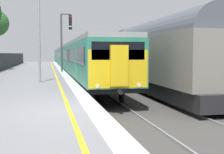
% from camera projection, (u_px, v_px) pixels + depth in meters
% --- Properties ---
extents(ground, '(17.40, 110.00, 1.21)m').
position_uv_depth(ground, '(161.00, 124.00, 9.75)').
color(ground, gray).
extents(commuter_train_at_platform, '(2.83, 61.39, 3.81)m').
position_uv_depth(commuter_train_at_platform, '(69.00, 57.00, 42.80)').
color(commuter_train_at_platform, '#2D846B').
rests_on(commuter_train_at_platform, ground).
extents(freight_train_adjacent_track, '(2.60, 30.21, 4.85)m').
position_uv_depth(freight_train_adjacent_track, '(128.00, 54.00, 26.66)').
color(freight_train_adjacent_track, '#232326').
rests_on(freight_train_adjacent_track, ground).
extents(signal_gantry, '(1.10, 0.24, 5.44)m').
position_uv_depth(signal_gantry, '(64.00, 36.00, 28.04)').
color(signal_gantry, '#47474C').
rests_on(signal_gantry, ground).
extents(platform_lamp_mid, '(2.00, 0.20, 5.75)m').
position_uv_depth(platform_lamp_mid, '(39.00, 25.00, 17.38)').
color(platform_lamp_mid, '#93999E').
rests_on(platform_lamp_mid, ground).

